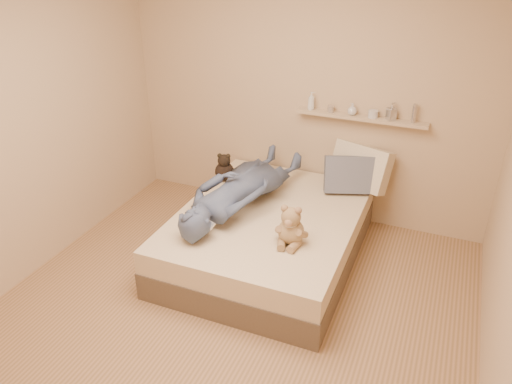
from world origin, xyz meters
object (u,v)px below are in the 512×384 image
at_px(teddy_bear, 291,228).
at_px(pillow_grey, 352,175).
at_px(person, 240,188).
at_px(pillow_cream, 361,167).
at_px(wall_shelf, 361,118).
at_px(game_console, 207,223).
at_px(dark_plush, 224,169).
at_px(bed, 268,236).

xyz_separation_m(teddy_bear, pillow_grey, (0.23, 1.05, 0.03)).
bearing_deg(person, pillow_cream, -127.61).
relative_size(teddy_bear, wall_shelf, 0.28).
height_order(game_console, person, person).
relative_size(pillow_cream, person, 0.36).
bearing_deg(dark_plush, pillow_cream, 17.27).
distance_m(game_console, pillow_cream, 1.65).
height_order(bed, game_console, game_console).
relative_size(teddy_bear, pillow_cream, 0.62).
bearing_deg(pillow_grey, game_console, -125.41).
bearing_deg(teddy_bear, pillow_grey, 77.45).
distance_m(game_console, dark_plush, 1.03).
xyz_separation_m(pillow_cream, person, (-0.89, -0.80, -0.02)).
height_order(pillow_cream, person, pillow_cream).
height_order(bed, pillow_grey, pillow_grey).
relative_size(game_console, wall_shelf, 0.14).
xyz_separation_m(game_console, pillow_grey, (0.87, 1.23, 0.04)).
bearing_deg(bed, game_console, -120.36).
relative_size(teddy_bear, person, 0.22).
height_order(game_console, pillow_cream, pillow_cream).
distance_m(dark_plush, pillow_cream, 1.30).
distance_m(teddy_bear, dark_plush, 1.25).
height_order(game_console, wall_shelf, wall_shelf).
distance_m(bed, person, 0.50).
relative_size(game_console, teddy_bear, 0.48).
distance_m(bed, game_console, 0.72).
height_order(pillow_cream, wall_shelf, wall_shelf).
xyz_separation_m(bed, wall_shelf, (0.55, 0.91, 0.88)).
xyz_separation_m(teddy_bear, person, (-0.61, 0.39, 0.04)).
distance_m(dark_plush, person, 0.55).
xyz_separation_m(dark_plush, pillow_cream, (1.24, 0.39, 0.08)).
distance_m(dark_plush, pillow_grey, 1.22).
xyz_separation_m(bed, dark_plush, (-0.63, 0.44, 0.35)).
distance_m(person, wall_shelf, 1.30).
xyz_separation_m(person, wall_shelf, (0.83, 0.88, 0.47)).
distance_m(bed, teddy_bear, 0.61).
distance_m(pillow_cream, person, 1.20).
bearing_deg(bed, person, 173.79).
bearing_deg(wall_shelf, dark_plush, -158.54).
bearing_deg(teddy_bear, dark_plush, 139.84).
bearing_deg(wall_shelf, pillow_cream, -53.60).
bearing_deg(person, game_console, 97.18).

